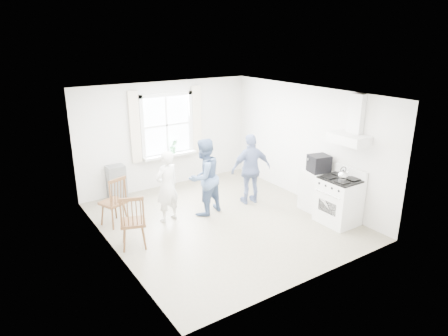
% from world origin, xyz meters
% --- Properties ---
extents(room_shell, '(4.62, 5.12, 2.64)m').
position_xyz_m(room_shell, '(0.00, 0.00, 1.30)').
color(room_shell, gray).
rests_on(room_shell, ground).
extents(window_assembly, '(1.88, 0.24, 1.70)m').
position_xyz_m(window_assembly, '(0.00, 2.45, 1.46)').
color(window_assembly, white).
rests_on(window_assembly, room_shell).
extents(range_hood, '(0.45, 0.76, 0.94)m').
position_xyz_m(range_hood, '(2.07, -1.35, 1.90)').
color(range_hood, silver).
rests_on(range_hood, room_shell).
extents(shelf_unit, '(0.40, 0.30, 0.80)m').
position_xyz_m(shelf_unit, '(-1.40, 2.33, 0.40)').
color(shelf_unit, slate).
rests_on(shelf_unit, ground).
extents(gas_stove, '(0.68, 0.76, 1.12)m').
position_xyz_m(gas_stove, '(1.91, -1.35, 0.48)').
color(gas_stove, white).
rests_on(gas_stove, ground).
extents(kettle, '(0.20, 0.20, 0.28)m').
position_xyz_m(kettle, '(1.85, -1.44, 1.05)').
color(kettle, silver).
rests_on(kettle, gas_stove).
extents(low_cabinet, '(0.50, 0.55, 0.90)m').
position_xyz_m(low_cabinet, '(1.98, -0.65, 0.45)').
color(low_cabinet, silver).
rests_on(low_cabinet, ground).
extents(stereo_stack, '(0.47, 0.44, 0.36)m').
position_xyz_m(stereo_stack, '(1.95, -0.71, 1.08)').
color(stereo_stack, black).
rests_on(stereo_stack, low_cabinet).
extents(cardboard_box, '(0.33, 0.28, 0.18)m').
position_xyz_m(cardboard_box, '(1.95, -0.77, 0.99)').
color(cardboard_box, tan).
rests_on(cardboard_box, low_cabinet).
extents(windsor_chair_a, '(0.56, 0.55, 1.03)m').
position_xyz_m(windsor_chair_a, '(-1.86, 0.97, 0.63)').
color(windsor_chair_a, '#4E2F19').
rests_on(windsor_chair_a, ground).
extents(windsor_chair_b, '(0.55, 0.54, 1.03)m').
position_xyz_m(windsor_chair_b, '(-1.94, -0.10, 0.63)').
color(windsor_chair_b, '#4E2F19').
rests_on(windsor_chair_b, ground).
extents(person_left, '(0.65, 0.65, 1.48)m').
position_xyz_m(person_left, '(-0.92, 0.64, 0.74)').
color(person_left, white).
rests_on(person_left, ground).
extents(person_mid, '(0.98, 0.98, 1.64)m').
position_xyz_m(person_mid, '(-0.12, 0.51, 0.82)').
color(person_mid, '#4D6590').
rests_on(person_mid, ground).
extents(person_right, '(1.11, 1.11, 1.60)m').
position_xyz_m(person_right, '(1.05, 0.44, 0.80)').
color(person_right, navy).
rests_on(person_right, ground).
extents(potted_plant, '(0.24, 0.24, 0.35)m').
position_xyz_m(potted_plant, '(0.11, 2.36, 1.02)').
color(potted_plant, '#316E3B').
rests_on(potted_plant, window_assembly).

